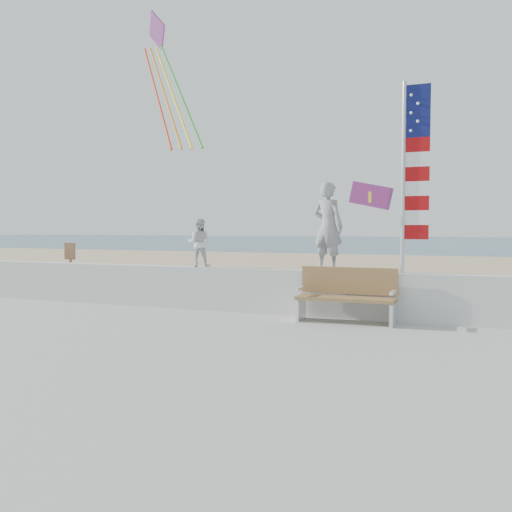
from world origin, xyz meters
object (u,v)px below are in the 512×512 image
object	(u,v)px
child	(199,243)
flag	(411,169)
bench	(347,294)
adult	(328,227)

from	to	relation	value
child	flag	size ratio (longest dim) A/B	0.29
child	bench	bearing A→B (deg)	155.72
child	flag	xyz separation A→B (m)	(4.35, -0.00, 1.40)
child	bench	size ratio (longest dim) A/B	0.57
adult	bench	size ratio (longest dim) A/B	0.96
child	bench	distance (m)	3.44
bench	flag	bearing A→B (deg)	23.18
adult	child	xyz separation A→B (m)	(-2.81, 0.00, -0.35)
child	flag	distance (m)	4.57
adult	flag	bearing A→B (deg)	-161.11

